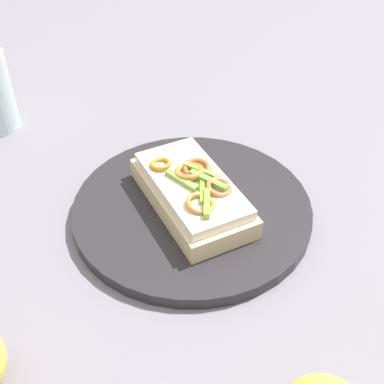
{
  "coord_description": "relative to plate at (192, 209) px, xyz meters",
  "views": [
    {
      "loc": [
        0.45,
        0.14,
        0.44
      ],
      "look_at": [
        0.0,
        0.0,
        0.04
      ],
      "focal_mm": 48.89,
      "sensor_mm": 36.0,
      "label": 1
    }
  ],
  "objects": [
    {
      "name": "plate",
      "position": [
        0.0,
        0.0,
        0.0
      ],
      "size": [
        0.29,
        0.29,
        0.02
      ],
      "primitive_type": "cylinder",
      "color": "#272428",
      "rests_on": "ground_plane"
    },
    {
      "name": "sandwich",
      "position": [
        0.0,
        0.0,
        0.03
      ],
      "size": [
        0.19,
        0.19,
        0.05
      ],
      "rotation": [
        0.0,
        0.0,
        0.76
      ],
      "color": "beige",
      "rests_on": "plate"
    },
    {
      "name": "ground_plane",
      "position": [
        0.0,
        0.0,
        -0.01
      ],
      "size": [
        2.0,
        2.0,
        0.0
      ],
      "primitive_type": "plane",
      "color": "slate",
      "rests_on": "ground"
    }
  ]
}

